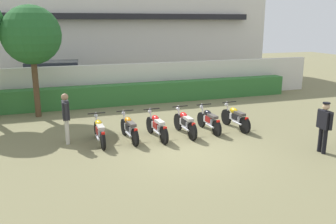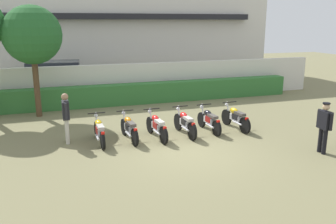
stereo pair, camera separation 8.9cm
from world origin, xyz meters
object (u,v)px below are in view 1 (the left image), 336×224
object	(u,v)px
inspector_person	(66,114)
motorcycle_in_row_2	(157,126)
parked_car	(56,79)
officer_0	(324,124)
motorcycle_in_row_0	(99,131)
motorcycle_in_row_4	(209,120)
motorcycle_in_row_1	(129,128)
motorcycle_in_row_3	(185,123)
tree_far_side	(31,35)
motorcycle_in_row_5	(235,117)

from	to	relation	value
inspector_person	motorcycle_in_row_2	bearing A→B (deg)	-9.04
parked_car	officer_0	size ratio (longest dim) A/B	2.92
motorcycle_in_row_0	motorcycle_in_row_2	distance (m)	1.97
parked_car	motorcycle_in_row_4	distance (m)	10.06
motorcycle_in_row_4	motorcycle_in_row_1	bearing A→B (deg)	89.11
motorcycle_in_row_0	motorcycle_in_row_3	world-z (taller)	motorcycle_in_row_3
motorcycle_in_row_3	motorcycle_in_row_0	bearing A→B (deg)	86.06
inspector_person	parked_car	bearing A→B (deg)	90.11
motorcycle_in_row_0	motorcycle_in_row_2	size ratio (longest dim) A/B	0.96
parked_car	motorcycle_in_row_4	bearing A→B (deg)	-53.40
parked_car	motorcycle_in_row_1	distance (m)	8.99
tree_far_side	inspector_person	bearing A→B (deg)	-76.45
parked_car	motorcycle_in_row_0	size ratio (longest dim) A/B	2.51
parked_car	motorcycle_in_row_2	xyz separation A→B (m)	(3.00, -8.83, -0.49)
motorcycle_in_row_2	tree_far_side	bearing A→B (deg)	37.30
parked_car	officer_0	bearing A→B (deg)	-51.54
motorcycle_in_row_2	parked_car	bearing A→B (deg)	14.63
motorcycle_in_row_4	officer_0	world-z (taller)	officer_0
parked_car	inspector_person	bearing A→B (deg)	-83.60
parked_car	officer_0	xyz separation A→B (m)	(7.45, -11.84, 0.00)
motorcycle_in_row_1	parked_car	bearing A→B (deg)	9.12
inspector_person	officer_0	world-z (taller)	inspector_person
motorcycle_in_row_5	inspector_person	distance (m)	6.17
motorcycle_in_row_0	motorcycle_in_row_5	size ratio (longest dim) A/B	0.99
motorcycle_in_row_1	inspector_person	size ratio (longest dim) A/B	1.11
motorcycle_in_row_4	inspector_person	world-z (taller)	inspector_person
motorcycle_in_row_5	officer_0	xyz separation A→B (m)	(1.30, -3.12, 0.49)
parked_car	motorcycle_in_row_5	bearing A→B (deg)	-48.54
tree_far_side	inspector_person	world-z (taller)	tree_far_side
motorcycle_in_row_1	motorcycle_in_row_2	xyz separation A→B (m)	(0.96, -0.09, 0.00)
motorcycle_in_row_2	officer_0	xyz separation A→B (m)	(4.45, -3.01, 0.49)
motorcycle_in_row_0	tree_far_side	bearing A→B (deg)	23.40
parked_car	motorcycle_in_row_1	xyz separation A→B (m)	(2.05, -8.74, -0.49)
motorcycle_in_row_0	motorcycle_in_row_4	bearing A→B (deg)	-90.30
tree_far_side	motorcycle_in_row_1	bearing A→B (deg)	-55.67
motorcycle_in_row_2	officer_0	distance (m)	5.40
motorcycle_in_row_1	motorcycle_in_row_5	world-z (taller)	motorcycle_in_row_5
motorcycle_in_row_4	parked_car	bearing A→B (deg)	28.21
parked_car	motorcycle_in_row_4	world-z (taller)	parked_car
motorcycle_in_row_5	inspector_person	xyz separation A→B (m)	(-6.13, 0.37, 0.56)
motorcycle_in_row_0	motorcycle_in_row_4	distance (m)	4.04
officer_0	motorcycle_in_row_3	bearing A→B (deg)	-38.69
parked_car	motorcycle_in_row_2	size ratio (longest dim) A/B	2.41
motorcycle_in_row_2	motorcycle_in_row_5	xyz separation A→B (m)	(3.15, 0.11, 0.00)
motorcycle_in_row_4	inspector_person	bearing A→B (deg)	84.27
tree_far_side	motorcycle_in_row_3	world-z (taller)	tree_far_side
motorcycle_in_row_5	officer_0	distance (m)	3.42
tree_far_side	motorcycle_in_row_4	world-z (taller)	tree_far_side
motorcycle_in_row_3	inspector_person	size ratio (longest dim) A/B	1.12
motorcycle_in_row_0	officer_0	world-z (taller)	officer_0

